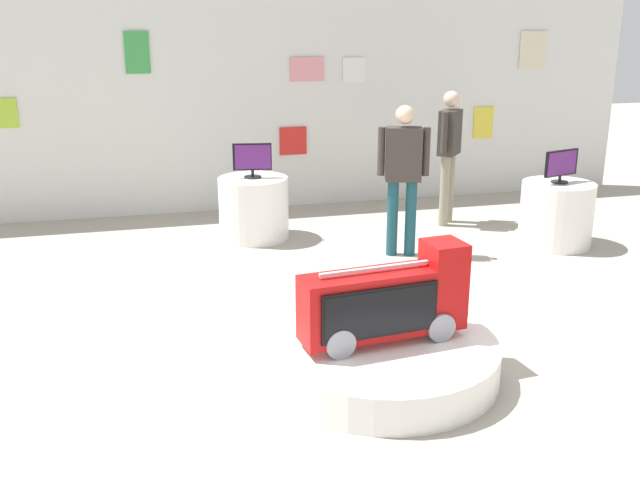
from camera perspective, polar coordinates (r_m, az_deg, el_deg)
The scene contains 10 objects.
ground_plane at distance 5.62m, azimuth 5.62°, elevation -9.37°, with size 30.00×30.00×0.00m, color #A8A091.
back_wall_display at distance 9.84m, azimuth -4.04°, elevation 11.19°, with size 10.62×0.13×2.98m.
main_display_pedestal at distance 5.32m, azimuth 4.97°, elevation -9.35°, with size 1.70×1.70×0.27m, color white.
novelty_firetruck_tv at distance 5.15m, azimuth 5.36°, elevation -5.07°, with size 1.25×0.46×0.70m.
display_pedestal_left_rear at distance 8.53m, azimuth -5.32°, elevation 2.56°, with size 0.83×0.83×0.74m, color white.
tv_on_left_rear at distance 8.40m, azimuth -5.42°, elevation 6.44°, with size 0.45×0.20×0.41m.
display_pedestal_center_rear at distance 8.66m, azimuth 18.34°, elevation 1.98°, with size 0.82×0.82×0.74m, color white.
tv_on_center_rear at distance 8.54m, azimuth 18.71°, elevation 5.69°, with size 0.48×0.19×0.38m.
shopper_browsing_near_truck at distance 7.78m, azimuth 6.66°, elevation 5.63°, with size 0.54×0.30×1.65m.
shopper_browsing_rear at distance 9.13m, azimuth 10.27°, elevation 7.31°, with size 0.40×0.44×1.68m.
Camera 1 is at (-1.78, -4.71, 2.50)m, focal length 40.07 mm.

